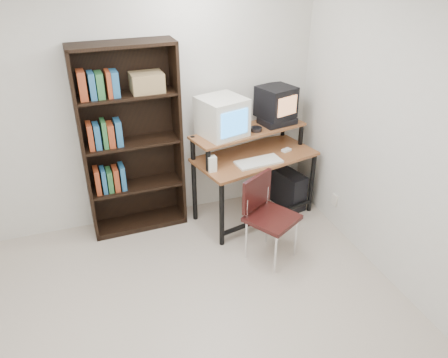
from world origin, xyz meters
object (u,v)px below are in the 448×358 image
object	(u,v)px
crt_monitor	(222,117)
pc_tower	(287,189)
crt_tv	(276,102)
school_chair	(266,210)
computer_desk	(254,158)
bookshelf	(131,140)

from	to	relation	value
crt_monitor	pc_tower	xyz separation A→B (m)	(0.79, -0.03, -0.96)
crt_monitor	crt_tv	distance (m)	0.66
pc_tower	crt_monitor	bearing A→B (deg)	164.98
crt_monitor	school_chair	world-z (taller)	crt_monitor
computer_desk	crt_tv	bearing A→B (deg)	18.85
pc_tower	bookshelf	bearing A→B (deg)	160.46
school_chair	bookshelf	distance (m)	1.50
crt_tv	pc_tower	size ratio (longest dim) A/B	0.95
computer_desk	bookshelf	world-z (taller)	bookshelf
school_chair	bookshelf	world-z (taller)	bookshelf
school_chair	computer_desk	bearing A→B (deg)	46.83
school_chair	bookshelf	size ratio (longest dim) A/B	0.43
pc_tower	school_chair	xyz separation A→B (m)	(-0.62, -0.75, 0.30)
crt_tv	computer_desk	bearing A→B (deg)	-165.78
pc_tower	bookshelf	distance (m)	1.86
crt_monitor	school_chair	distance (m)	1.03
school_chair	bookshelf	bearing A→B (deg)	108.32
computer_desk	crt_tv	world-z (taller)	crt_tv
school_chair	crt_tv	bearing A→B (deg)	31.72
crt_monitor	computer_desk	bearing A→B (deg)	-29.01
computer_desk	bookshelf	bearing A→B (deg)	155.87
computer_desk	crt_tv	size ratio (longest dim) A/B	3.19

